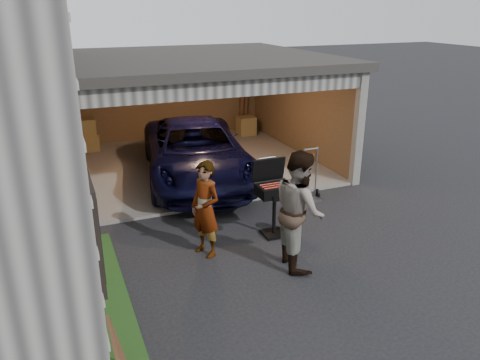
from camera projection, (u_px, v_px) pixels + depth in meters
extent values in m
plane|color=black|center=(275.00, 299.00, 6.92)|extent=(80.00, 80.00, 0.00)
cube|color=#605E59|center=(194.00, 163.00, 12.81)|extent=(6.50, 6.00, 0.06)
cube|color=#4E4224|center=(165.00, 97.00, 14.88)|extent=(6.50, 0.15, 2.70)
cube|color=#4E4224|center=(298.00, 106.00, 13.48)|extent=(0.15, 6.00, 2.70)
cube|color=#4E4224|center=(65.00, 127.00, 11.21)|extent=(0.15, 6.00, 2.70)
cube|color=#2D2B28|center=(190.00, 59.00, 11.84)|extent=(6.80, 6.30, 0.20)
cube|color=#474744|center=(232.00, 88.00, 9.41)|extent=(6.50, 0.16, 0.36)
cube|color=silver|center=(212.00, 75.00, 10.43)|extent=(6.00, 2.40, 0.06)
cube|color=#474744|center=(359.00, 130.00, 10.91)|extent=(0.20, 0.18, 2.70)
cube|color=brown|center=(88.00, 142.00, 13.71)|extent=(0.60, 0.50, 0.50)
cube|color=brown|center=(86.00, 127.00, 13.54)|extent=(0.50, 0.45, 0.45)
cube|color=brown|center=(246.00, 126.00, 15.39)|extent=(0.55, 0.50, 0.60)
cube|color=#502F1B|center=(244.00, 97.00, 15.67)|extent=(0.24, 0.43, 2.20)
imported|color=black|center=(196.00, 154.00, 11.33)|extent=(3.13, 5.36, 1.40)
imported|color=#A5BFD0|center=(205.00, 209.00, 7.91)|extent=(0.62, 0.73, 1.69)
imported|color=#50341F|center=(299.00, 210.00, 7.55)|extent=(0.90, 1.07, 1.98)
cube|color=black|center=(274.00, 233.00, 8.86)|extent=(0.41, 0.41, 0.05)
cylinder|color=black|center=(274.00, 213.00, 8.71)|extent=(0.07, 0.07, 0.82)
cube|color=black|center=(275.00, 190.00, 8.55)|extent=(0.65, 0.45, 0.20)
cube|color=#59595B|center=(275.00, 186.00, 8.52)|extent=(0.59, 0.39, 0.01)
cube|color=black|center=(268.00, 170.00, 8.69)|extent=(0.65, 0.12, 0.45)
cylinder|color=#B6B6B2|center=(289.00, 224.00, 8.84)|extent=(0.27, 0.27, 0.39)
cube|color=slate|center=(312.00, 200.00, 10.38)|extent=(0.40, 0.26, 0.04)
cylinder|color=black|center=(300.00, 196.00, 10.37)|extent=(0.05, 0.20, 0.20)
cylinder|color=black|center=(317.00, 193.00, 10.55)|extent=(0.05, 0.20, 0.20)
cylinder|color=slate|center=(303.00, 174.00, 10.22)|extent=(0.03, 0.03, 1.17)
cylinder|color=slate|center=(316.00, 172.00, 10.35)|extent=(0.03, 0.03, 1.17)
cylinder|color=slate|center=(311.00, 149.00, 10.09)|extent=(0.34, 0.05, 0.03)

